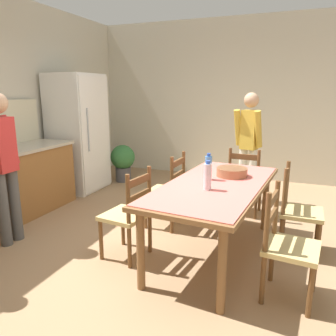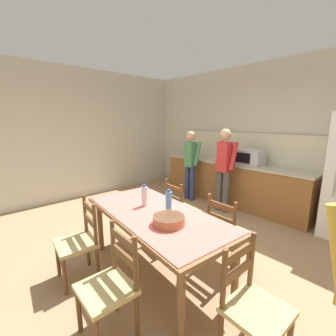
{
  "view_description": "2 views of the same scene",
  "coord_description": "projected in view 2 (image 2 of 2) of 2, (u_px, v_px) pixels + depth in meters",
  "views": [
    {
      "loc": [
        -2.95,
        -1.13,
        1.63
      ],
      "look_at": [
        -0.1,
        -0.02,
        0.9
      ],
      "focal_mm": 35.0,
      "sensor_mm": 36.0,
      "label": 1
    },
    {
      "loc": [
        1.92,
        -1.94,
        1.76
      ],
      "look_at": [
        -0.37,
        0.14,
        1.11
      ],
      "focal_mm": 24.0,
      "sensor_mm": 36.0,
      "label": 2
    }
  ],
  "objects": [
    {
      "name": "ground_plane",
      "position": [
        178.0,
        254.0,
        3.03
      ],
      "size": [
        8.32,
        8.32,
        0.0
      ],
      "primitive_type": "plane",
      "color": "#9E7A56"
    },
    {
      "name": "bottle_off_centre",
      "position": [
        169.0,
        202.0,
        2.49
      ],
      "size": [
        0.07,
        0.07,
        0.27
      ],
      "color": "#4C8ED6",
      "rests_on": "dining_table"
    },
    {
      "name": "dining_table",
      "position": [
        156.0,
        219.0,
        2.55
      ],
      "size": [
        1.97,
        1.05,
        0.75
      ],
      "rotation": [
        0.0,
        0.0,
        -0.09
      ],
      "color": "brown",
      "rests_on": "ground"
    },
    {
      "name": "counter_splashback",
      "position": [
        241.0,
        146.0,
        4.91
      ],
      "size": [
        3.21,
        0.03,
        0.6
      ],
      "primitive_type": "cube",
      "color": "beige",
      "rests_on": "kitchen_counter"
    },
    {
      "name": "microwave",
      "position": [
        250.0,
        157.0,
        4.43
      ],
      "size": [
        0.5,
        0.39,
        0.3
      ],
      "color": "#B2B7BC",
      "rests_on": "kitchen_counter"
    },
    {
      "name": "wall_left",
      "position": [
        78.0,
        134.0,
        5.09
      ],
      "size": [
        0.12,
        5.2,
        2.9
      ],
      "primitive_type": "cube",
      "color": "beige",
      "rests_on": "ground"
    },
    {
      "name": "chair_head_end",
      "position": [
        252.0,
        307.0,
        1.62
      ],
      "size": [
        0.42,
        0.44,
        0.91
      ],
      "rotation": [
        0.0,
        0.0,
        1.53
      ],
      "color": "brown",
      "rests_on": "ground"
    },
    {
      "name": "person_at_counter",
      "position": [
        224.0,
        166.0,
        4.3
      ],
      "size": [
        0.4,
        0.28,
        1.61
      ],
      "rotation": [
        0.0,
        0.0,
        1.57
      ],
      "color": "#4C4C4C",
      "rests_on": "ground"
    },
    {
      "name": "kitchen_counter",
      "position": [
        231.0,
        182.0,
        4.86
      ],
      "size": [
        3.25,
        0.66,
        0.9
      ],
      "color": "brown",
      "rests_on": "ground"
    },
    {
      "name": "chair_side_far_right",
      "position": [
        227.0,
        233.0,
        2.69
      ],
      "size": [
        0.44,
        0.42,
        0.91
      ],
      "rotation": [
        0.0,
        0.0,
        3.1
      ],
      "color": "brown",
      "rests_on": "ground"
    },
    {
      "name": "bottle_near_centre",
      "position": [
        144.0,
        196.0,
        2.69
      ],
      "size": [
        0.07,
        0.07,
        0.27
      ],
      "color": "silver",
      "rests_on": "dining_table"
    },
    {
      "name": "chair_side_far_left",
      "position": [
        181.0,
        210.0,
        3.36
      ],
      "size": [
        0.47,
        0.45,
        0.91
      ],
      "rotation": [
        0.0,
        0.0,
        3.01
      ],
      "color": "brown",
      "rests_on": "ground"
    },
    {
      "name": "serving_bowl",
      "position": [
        169.0,
        220.0,
        2.22
      ],
      "size": [
        0.32,
        0.32,
        0.09
      ],
      "color": "#9E6642",
      "rests_on": "dining_table"
    },
    {
      "name": "chair_side_near_right",
      "position": [
        110.0,
        286.0,
        1.82
      ],
      "size": [
        0.43,
        0.41,
        0.91
      ],
      "rotation": [
        0.0,
        0.0,
        -0.02
      ],
      "color": "brown",
      "rests_on": "ground"
    },
    {
      "name": "chair_side_near_left",
      "position": [
        79.0,
        242.0,
        2.49
      ],
      "size": [
        0.46,
        0.45,
        0.91
      ],
      "rotation": [
        0.0,
        0.0,
        -0.12
      ],
      "color": "brown",
      "rests_on": "ground"
    },
    {
      "name": "person_at_sink",
      "position": [
        190.0,
        162.0,
        4.96
      ],
      "size": [
        0.39,
        0.27,
        1.54
      ],
      "rotation": [
        0.0,
        0.0,
        1.57
      ],
      "color": "navy",
      "rests_on": "ground"
    },
    {
      "name": "wall_back",
      "position": [
        274.0,
        136.0,
        4.48
      ],
      "size": [
        6.52,
        0.12,
        2.9
      ],
      "primitive_type": "cube",
      "color": "beige",
      "rests_on": "ground"
    }
  ]
}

